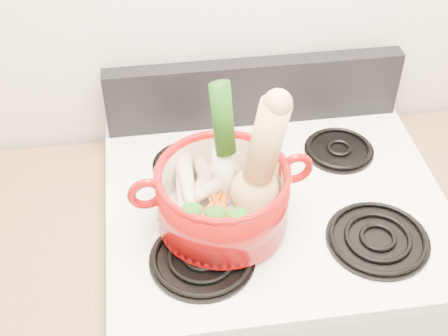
{
  "coord_description": "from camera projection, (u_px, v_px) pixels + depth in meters",
  "views": [
    {
      "loc": [
        -0.26,
        0.4,
        1.97
      ],
      "look_at": [
        -0.13,
        1.31,
        1.14
      ],
      "focal_mm": 50.0,
      "sensor_mm": 36.0,
      "label": 1
    }
  ],
  "objects": [
    {
      "name": "squash",
      "position": [
        260.0,
        158.0,
        1.27
      ],
      "size": [
        0.19,
        0.16,
        0.29
      ],
      "primitive_type": null,
      "rotation": [
        0.0,
        0.19,
        0.29
      ],
      "color": "tan",
      "rests_on": "dutch_oven"
    },
    {
      "name": "carrot_0",
      "position": [
        221.0,
        214.0,
        1.31
      ],
      "size": [
        0.08,
        0.17,
        0.05
      ],
      "primitive_type": "cone",
      "rotation": [
        1.66,
        0.0,
        -0.27
      ],
      "color": "#CB580A",
      "rests_on": "dutch_oven"
    },
    {
      "name": "stove_body",
      "position": [
        266.0,
        320.0,
        1.77
      ],
      "size": [
        0.76,
        0.65,
        0.92
      ],
      "primitive_type": "cube",
      "color": "white",
      "rests_on": "floor"
    },
    {
      "name": "burner_front_left",
      "position": [
        202.0,
        258.0,
        1.3
      ],
      "size": [
        0.22,
        0.22,
        0.02
      ],
      "primitive_type": "cylinder",
      "color": "black",
      "rests_on": "cooktop"
    },
    {
      "name": "carrot_1",
      "position": [
        208.0,
        214.0,
        1.3
      ],
      "size": [
        0.11,
        0.15,
        0.05
      ],
      "primitive_type": "cone",
      "rotation": [
        1.66,
        0.0,
        -0.54
      ],
      "color": "orange",
      "rests_on": "dutch_oven"
    },
    {
      "name": "parsnip_5",
      "position": [
        189.0,
        191.0,
        1.31
      ],
      "size": [
        0.06,
        0.25,
        0.07
      ],
      "primitive_type": "cone",
      "rotation": [
        1.66,
        0.0,
        0.04
      ],
      "color": "#F1E5C4",
      "rests_on": "dutch_oven"
    },
    {
      "name": "pot_handle_right",
      "position": [
        296.0,
        168.0,
        1.32
      ],
      "size": [
        0.08,
        0.03,
        0.08
      ],
      "primitive_type": "torus",
      "rotation": [
        1.57,
        0.0,
        0.1
      ],
      "color": "#980A0A",
      "rests_on": "dutch_oven"
    },
    {
      "name": "parsnip_1",
      "position": [
        191.0,
        204.0,
        1.32
      ],
      "size": [
        0.13,
        0.18,
        0.05
      ],
      "primitive_type": "cone",
      "rotation": [
        1.66,
        0.0,
        -0.55
      ],
      "color": "beige",
      "rests_on": "dutch_oven"
    },
    {
      "name": "parsnip_2",
      "position": [
        210.0,
        190.0,
        1.34
      ],
      "size": [
        0.06,
        0.17,
        0.05
      ],
      "primitive_type": "cone",
      "rotation": [
        1.66,
        0.0,
        0.16
      ],
      "color": "beige",
      "rests_on": "dutch_oven"
    },
    {
      "name": "burner_front_right",
      "position": [
        378.0,
        238.0,
        1.34
      ],
      "size": [
        0.22,
        0.22,
        0.02
      ],
      "primitive_type": "cylinder",
      "color": "black",
      "rests_on": "cooktop"
    },
    {
      "name": "pot_handle_left",
      "position": [
        146.0,
        194.0,
        1.26
      ],
      "size": [
        0.08,
        0.03,
        0.08
      ],
      "primitive_type": "torus",
      "rotation": [
        1.57,
        0.0,
        0.1
      ],
      "color": "#980A0A",
      "rests_on": "dutch_oven"
    },
    {
      "name": "control_backsplash",
      "position": [
        254.0,
        92.0,
        1.6
      ],
      "size": [
        0.76,
        0.05,
        0.18
      ],
      "primitive_type": "cube",
      "color": "black",
      "rests_on": "cooktop"
    },
    {
      "name": "carrot_2",
      "position": [
        224.0,
        219.0,
        1.29
      ],
      "size": [
        0.07,
        0.17,
        0.05
      ],
      "primitive_type": "cone",
      "rotation": [
        1.66,
        0.0,
        0.23
      ],
      "color": "#DE5A0B",
      "rests_on": "dutch_oven"
    },
    {
      "name": "leek",
      "position": [
        224.0,
        145.0,
        1.28
      ],
      "size": [
        0.07,
        0.11,
        0.3
      ],
      "primitive_type": "cylinder",
      "rotation": [
        -0.2,
        0.0,
        0.32
      ],
      "color": "white",
      "rests_on": "dutch_oven"
    },
    {
      "name": "ginger",
      "position": [
        220.0,
        171.0,
        1.41
      ],
      "size": [
        0.1,
        0.08,
        0.04
      ],
      "primitive_type": "ellipsoid",
      "rotation": [
        0.0,
        0.0,
        0.41
      ],
      "color": "#D4BE83",
      "rests_on": "dutch_oven"
    },
    {
      "name": "parsnip_0",
      "position": [
        190.0,
        194.0,
        1.36
      ],
      "size": [
        0.05,
        0.21,
        0.06
      ],
      "primitive_type": "cone",
      "rotation": [
        1.66,
        0.0,
        0.05
      ],
      "color": "beige",
      "rests_on": "dutch_oven"
    },
    {
      "name": "burner_back_right",
      "position": [
        339.0,
        149.0,
        1.56
      ],
      "size": [
        0.17,
        0.17,
        0.02
      ],
      "primitive_type": "cylinder",
      "color": "black",
      "rests_on": "cooktop"
    },
    {
      "name": "burner_back_left",
      "position": [
        188.0,
        163.0,
        1.52
      ],
      "size": [
        0.17,
        0.17,
        0.02
      ],
      "primitive_type": "cylinder",
      "color": "black",
      "rests_on": "cooktop"
    },
    {
      "name": "parsnip_4",
      "position": [
        181.0,
        180.0,
        1.35
      ],
      "size": [
        0.06,
        0.19,
        0.05
      ],
      "primitive_type": "cone",
      "rotation": [
        1.66,
        0.0,
        -0.12
      ],
      "color": "#F1E1C4",
      "rests_on": "dutch_oven"
    },
    {
      "name": "cooktop",
      "position": [
        275.0,
        203.0,
        1.45
      ],
      "size": [
        0.78,
        0.67,
        0.03
      ],
      "primitive_type": "cube",
      "color": "white",
      "rests_on": "stove_body"
    },
    {
      "name": "parsnip_3",
      "position": [
        190.0,
        199.0,
        1.32
      ],
      "size": [
        0.17,
        0.11,
        0.05
      ],
      "primitive_type": "cone",
      "rotation": [
        1.66,
        0.0,
        -1.11
      ],
      "color": "beige",
      "rests_on": "dutch_oven"
    },
    {
      "name": "dutch_oven",
      "position": [
        223.0,
        197.0,
        1.32
      ],
      "size": [
        0.31,
        0.31,
        0.14
      ],
      "primitive_type": "cylinder",
      "rotation": [
        0.0,
        0.0,
        0.1
      ],
      "color": "#980A0A",
      "rests_on": "burner_front_left"
    }
  ]
}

